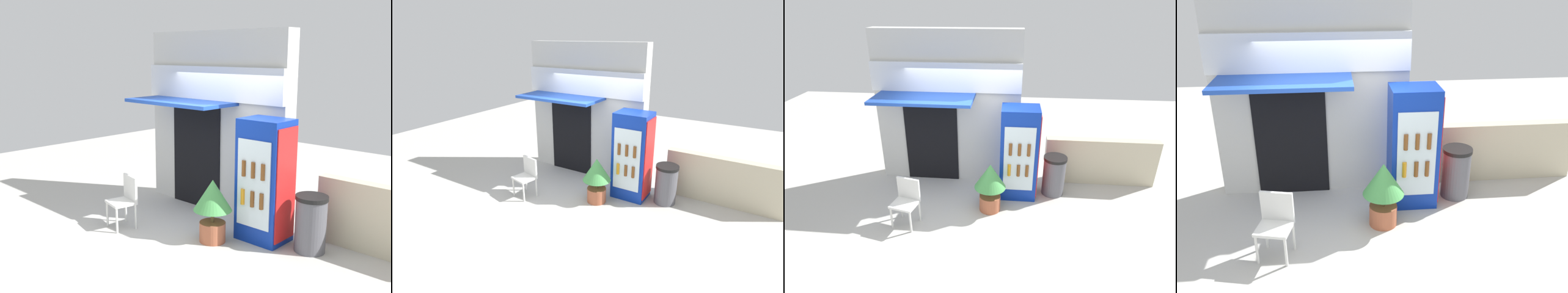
# 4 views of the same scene
# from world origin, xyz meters

# --- Properties ---
(ground) EXTENTS (16.00, 16.00, 0.00)m
(ground) POSITION_xyz_m (0.00, 0.00, 0.00)
(ground) COLOR beige
(storefront_building) EXTENTS (3.02, 1.22, 3.23)m
(storefront_building) POSITION_xyz_m (-0.48, 1.39, 1.64)
(storefront_building) COLOR silver
(storefront_building) RESTS_ON ground
(drink_cooler) EXTENTS (0.74, 0.63, 1.89)m
(drink_cooler) POSITION_xyz_m (1.06, 0.76, 0.95)
(drink_cooler) COLOR #0C2D9E
(drink_cooler) RESTS_ON ground
(plastic_chair) EXTENTS (0.51, 0.48, 0.86)m
(plastic_chair) POSITION_xyz_m (-0.93, -0.36, 0.50)
(plastic_chair) COLOR silver
(plastic_chair) RESTS_ON ground
(potted_plant_near_shop) EXTENTS (0.59, 0.59, 0.98)m
(potted_plant_near_shop) POSITION_xyz_m (0.53, 0.16, 0.61)
(potted_plant_near_shop) COLOR #AD5B3D
(potted_plant_near_shop) RESTS_ON ground
(trash_bin) EXTENTS (0.47, 0.47, 0.84)m
(trash_bin) POSITION_xyz_m (1.79, 0.87, 0.42)
(trash_bin) COLOR #595960
(trash_bin) RESTS_ON ground
(stone_boundary_wall) EXTENTS (2.35, 0.22, 1.03)m
(stone_boundary_wall) POSITION_xyz_m (2.82, 1.42, 0.51)
(stone_boundary_wall) COLOR beige
(stone_boundary_wall) RESTS_ON ground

